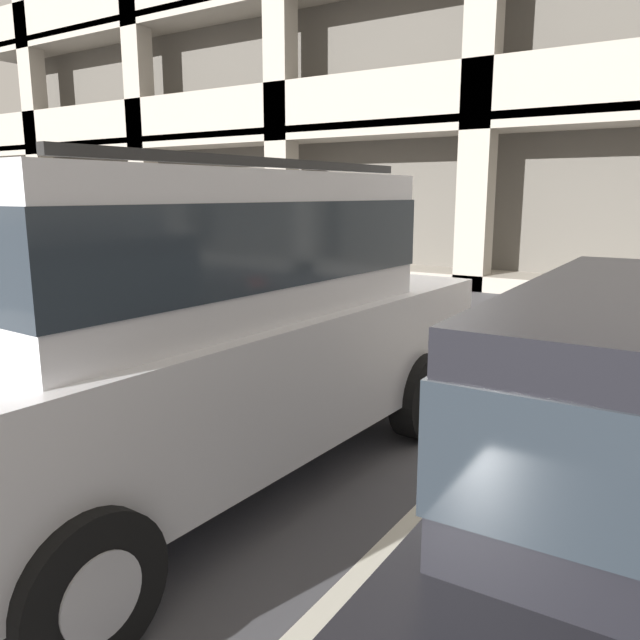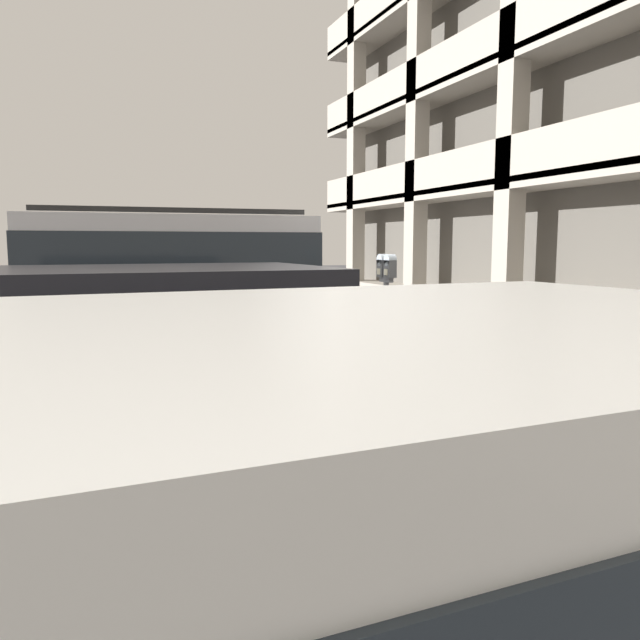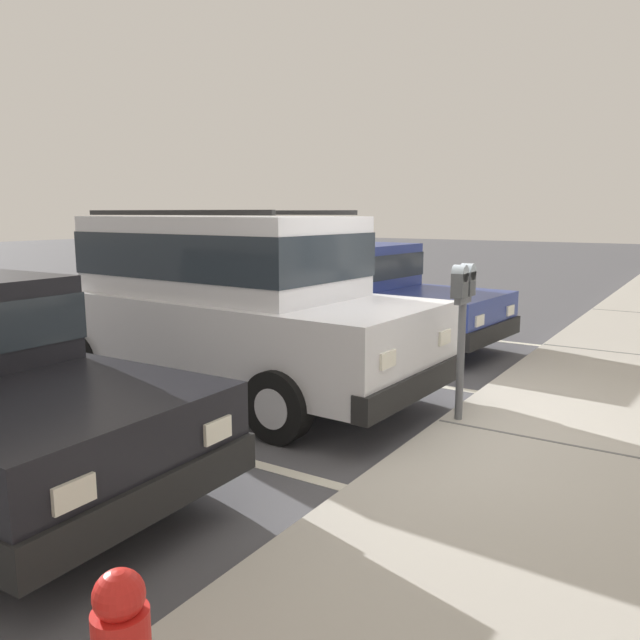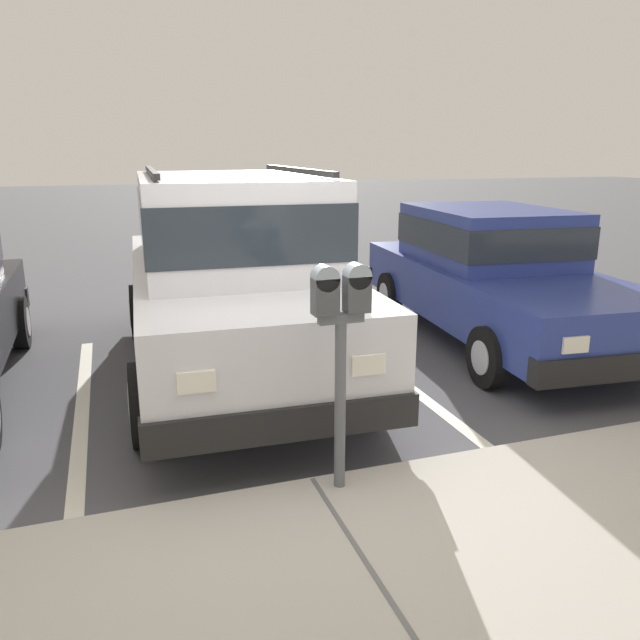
{
  "view_description": "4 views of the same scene",
  "coord_description": "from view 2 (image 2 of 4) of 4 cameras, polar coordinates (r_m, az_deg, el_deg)",
  "views": [
    {
      "loc": [
        2.82,
        -5.14,
        1.85
      ],
      "look_at": [
        -0.15,
        -0.56,
        0.74
      ],
      "focal_mm": 35.0,
      "sensor_mm": 36.0,
      "label": 1
    },
    {
      "loc": [
        6.93,
        -3.27,
        1.68
      ],
      "look_at": [
        -0.08,
        -0.58,
        0.77
      ],
      "focal_mm": 35.0,
      "sensor_mm": 36.0,
      "label": 2
    },
    {
      "loc": [
        5.22,
        2.26,
        2.01
      ],
      "look_at": [
        -0.08,
        -1.14,
        0.92
      ],
      "focal_mm": 35.0,
      "sensor_mm": 36.0,
      "label": 3
    },
    {
      "loc": [
        1.13,
        3.71,
        2.2
      ],
      "look_at": [
        -0.41,
        -0.83,
        0.89
      ],
      "focal_mm": 35.0,
      "sensor_mm": 36.0,
      "label": 4
    }
  ],
  "objects": [
    {
      "name": "red_sedan",
      "position": [
        10.14,
        -16.63,
        1.78
      ],
      "size": [
        2.11,
        4.61,
        1.54
      ],
      "rotation": [
        0.0,
        0.0,
        -0.08
      ],
      "color": "navy",
      "rests_on": "ground_plane"
    },
    {
      "name": "sidewalk",
      "position": [
        8.46,
        12.17,
        -4.27
      ],
      "size": [
        40.0,
        2.2,
        0.12
      ],
      "color": "#ADA89E",
      "rests_on": "ground_plane"
    },
    {
      "name": "parking_stall_lines",
      "position": [
        6.0,
        -2.02,
        -9.3
      ],
      "size": [
        11.99,
        4.8,
        0.01
      ],
      "color": "silver",
      "rests_on": "ground_plane"
    },
    {
      "name": "silver_suv",
      "position": [
        7.0,
        -13.27,
        1.89
      ],
      "size": [
        2.16,
        4.85,
        2.03
      ],
      "rotation": [
        0.0,
        0.0,
        -0.04
      ],
      "color": "silver",
      "rests_on": "ground_plane"
    },
    {
      "name": "ground_plane",
      "position": [
        7.86,
        4.14,
        -5.81
      ],
      "size": [
        80.0,
        80.0,
        0.1
      ],
      "color": "#4C4C51"
    },
    {
      "name": "blue_coupe",
      "position": [
        1.66,
        13.86,
        -24.5
      ],
      "size": [
        1.98,
        4.55,
        1.54
      ],
      "rotation": [
        0.0,
        0.0,
        0.05
      ],
      "color": "silver",
      "rests_on": "ground_plane"
    },
    {
      "name": "parking_meter_near",
      "position": [
        7.96,
        6.07,
        3.38
      ],
      "size": [
        0.35,
        0.12,
        1.44
      ],
      "color": "#595B60",
      "rests_on": "sidewalk"
    },
    {
      "name": "dark_hatchback",
      "position": [
        4.09,
        -11.33,
        -5.33
      ],
      "size": [
        1.9,
        4.51,
        1.54
      ],
      "rotation": [
        0.0,
        0.0,
        0.02
      ],
      "color": "black",
      "rests_on": "ground_plane"
    }
  ]
}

